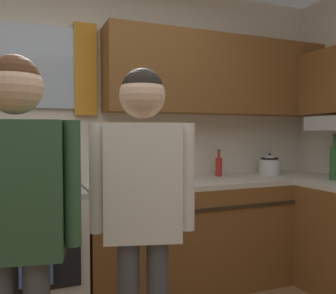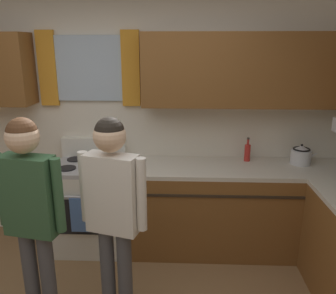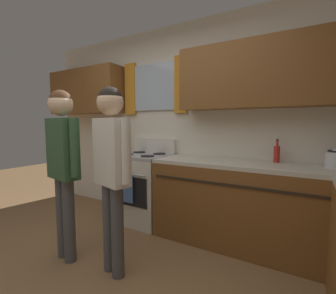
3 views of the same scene
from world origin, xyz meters
name	(u,v)px [view 3 (image 3 of 3)]	position (x,y,z in m)	size (l,w,h in m)	color
back_wall_unit	(181,108)	(0.04, 1.82, 1.51)	(4.60, 0.42, 2.60)	silver
kitchen_counter_run	(296,227)	(1.45, 1.18, 0.45)	(2.31, 1.96, 0.90)	brown
stove_oven	(144,186)	(-0.37, 1.54, 0.47)	(0.68, 0.67, 1.10)	silver
bottle_sauce_red	(277,154)	(1.23, 1.72, 0.99)	(0.06, 0.06, 0.25)	red
adult_left	(63,155)	(-0.46, 0.41, 1.01)	(0.49, 0.22, 1.61)	#4C4C51
adult_in_plaid	(112,159)	(0.09, 0.48, 1.01)	(0.48, 0.25, 1.60)	#4C4C51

